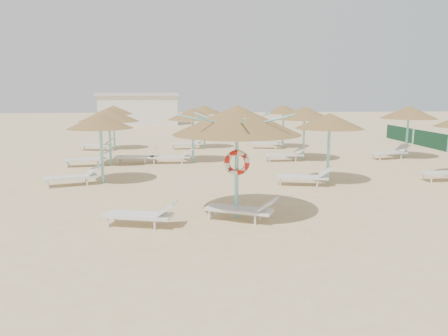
{
  "coord_description": "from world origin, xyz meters",
  "views": [
    {
      "loc": [
        -1.0,
        -11.82,
        3.51
      ],
      "look_at": [
        0.03,
        0.59,
        1.3
      ],
      "focal_mm": 35.0,
      "sensor_mm": 36.0,
      "label": 1
    }
  ],
  "objects": [
    {
      "name": "ground",
      "position": [
        0.0,
        0.0,
        0.0
      ],
      "size": [
        120.0,
        120.0,
        0.0
      ],
      "primitive_type": "plane",
      "color": "#D7BA83",
      "rests_on": "ground"
    },
    {
      "name": "palapa_field",
      "position": [
        2.59,
        9.41,
        2.32
      ],
      "size": [
        19.52,
        13.22,
        2.72
      ],
      "color": "#80DCDE",
      "rests_on": "ground"
    },
    {
      "name": "main_palapa",
      "position": [
        0.32,
        -0.1,
        2.73
      ],
      "size": [
        3.5,
        3.5,
        3.13
      ],
      "color": "#80DCDE",
      "rests_on": "ground"
    },
    {
      "name": "lounger_main_a",
      "position": [
        -2.2,
        -0.69,
        0.33
      ],
      "size": [
        1.99,
        1.02,
        0.69
      ],
      "rotation": [
        0.0,
        0.0,
        -0.25
      ],
      "color": "silver",
      "rests_on": "ground"
    },
    {
      "name": "service_hut",
      "position": [
        -6.0,
        35.0,
        1.64
      ],
      "size": [
        8.4,
        4.4,
        3.25
      ],
      "color": "silver",
      "rests_on": "ground"
    },
    {
      "name": "lounger_main_b",
      "position": [
        0.48,
        -0.42,
        0.34
      ],
      "size": [
        2.04,
        1.35,
        0.72
      ],
      "rotation": [
        0.0,
        0.0,
        -0.43
      ],
      "color": "silver",
      "rests_on": "ground"
    }
  ]
}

